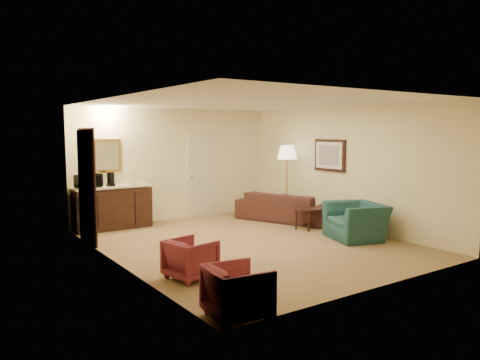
% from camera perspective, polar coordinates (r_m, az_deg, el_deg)
% --- Properties ---
extents(ground, '(6.00, 6.00, 0.00)m').
position_cam_1_polar(ground, '(8.81, 1.10, -7.68)').
color(ground, '#9A7A4E').
rests_on(ground, ground).
extents(room_walls, '(5.02, 6.01, 2.61)m').
position_cam_1_polar(room_walls, '(9.15, -2.18, 3.70)').
color(room_walls, beige).
rests_on(room_walls, ground).
extents(wetbar_cabinet, '(1.64, 0.58, 0.92)m').
position_cam_1_polar(wetbar_cabinet, '(10.37, -15.30, -3.22)').
color(wetbar_cabinet, '#341B10').
rests_on(wetbar_cabinet, ground).
extents(sofa, '(1.44, 2.32, 0.88)m').
position_cam_1_polar(sofa, '(10.91, 5.49, -2.70)').
color(sofa, black).
rests_on(sofa, ground).
extents(teal_armchair, '(0.99, 1.23, 0.94)m').
position_cam_1_polar(teal_armchair, '(9.31, 13.99, -4.17)').
color(teal_armchair, '#205050').
rests_on(teal_armchair, ground).
extents(rose_chair_near, '(0.68, 0.71, 0.62)m').
position_cam_1_polar(rose_chair_near, '(6.73, -6.05, -9.28)').
color(rose_chair_near, maroon).
rests_on(rose_chair_near, ground).
extents(rose_chair_far, '(0.68, 0.72, 0.67)m').
position_cam_1_polar(rose_chair_far, '(5.33, -0.29, -13.18)').
color(rose_chair_far, maroon).
rests_on(rose_chair_far, ground).
extents(coffee_table, '(0.89, 0.70, 0.45)m').
position_cam_1_polar(coffee_table, '(10.11, 8.41, -4.65)').
color(coffee_table, black).
rests_on(coffee_table, ground).
extents(floor_lamp, '(0.47, 0.47, 1.76)m').
position_cam_1_polar(floor_lamp, '(11.01, 5.73, -0.30)').
color(floor_lamp, '#B4803C').
rests_on(floor_lamp, ground).
extents(waste_bin, '(0.25, 0.25, 0.27)m').
position_cam_1_polar(waste_bin, '(10.58, -11.79, -4.72)').
color(waste_bin, black).
rests_on(waste_bin, ground).
extents(microwave, '(0.55, 0.41, 0.33)m').
position_cam_1_polar(microwave, '(10.11, -18.01, 0.04)').
color(microwave, black).
rests_on(microwave, wetbar_cabinet).
extents(coffee_maker, '(0.17, 0.17, 0.29)m').
position_cam_1_polar(coffee_maker, '(10.26, -15.48, 0.10)').
color(coffee_maker, black).
rests_on(coffee_maker, wetbar_cabinet).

